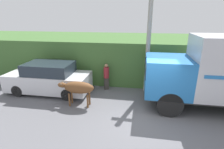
% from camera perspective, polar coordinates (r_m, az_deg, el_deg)
% --- Properties ---
extents(ground_plane, '(60.00, 60.00, 0.00)m').
position_cam_1_polar(ground_plane, '(7.96, 10.73, -14.24)').
color(ground_plane, slate).
extents(hillside_embankment, '(32.00, 6.68, 2.75)m').
position_cam_1_polar(hillside_embankment, '(13.75, 10.73, 6.16)').
color(hillside_embankment, '#426B33').
rests_on(hillside_embankment, ground_plane).
extents(brown_cow, '(1.83, 0.59, 1.26)m').
position_cam_1_polar(brown_cow, '(8.69, -11.05, -4.29)').
color(brown_cow, brown).
rests_on(brown_cow, ground_plane).
extents(parked_suv, '(4.70, 1.87, 1.78)m').
position_cam_1_polar(parked_suv, '(10.67, -19.92, -1.25)').
color(parked_suv, silver).
rests_on(parked_suv, ground_plane).
extents(pedestrian_on_hill, '(0.41, 0.41, 1.60)m').
position_cam_1_polar(pedestrian_on_hill, '(10.45, -1.86, -0.33)').
color(pedestrian_on_hill, '#38332D').
rests_on(pedestrian_on_hill, ground_plane).
extents(utility_pole, '(0.90, 0.24, 5.89)m').
position_cam_1_polar(utility_pole, '(9.89, 11.86, 11.17)').
color(utility_pole, '#9E998E').
rests_on(utility_pole, ground_plane).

